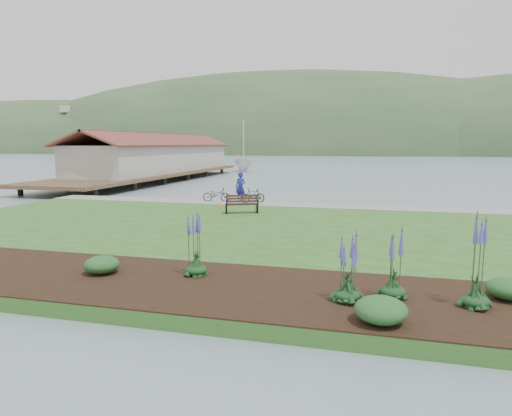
{
  "coord_description": "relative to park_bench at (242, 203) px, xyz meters",
  "views": [
    {
      "loc": [
        4.67,
        -20.9,
        4.18
      ],
      "look_at": [
        -0.56,
        -1.19,
        1.3
      ],
      "focal_mm": 32.0,
      "sensor_mm": 36.0,
      "label": 1
    }
  ],
  "objects": [
    {
      "name": "echium_0",
      "position": [
        6.5,
        -12.99,
        0.24
      ],
      "size": [
        0.62,
        0.62,
        1.78
      ],
      "color": "#133618",
      "rests_on": "garden_bed"
    },
    {
      "name": "echium_1",
      "position": [
        7.57,
        -12.44,
        0.2
      ],
      "size": [
        0.62,
        0.62,
        1.89
      ],
      "color": "#133618",
      "rests_on": "garden_bed"
    },
    {
      "name": "echium_2",
      "position": [
        9.38,
        -12.65,
        0.48
      ],
      "size": [
        0.62,
        0.62,
        2.39
      ],
      "color": "#133618",
      "rests_on": "garden_bed"
    },
    {
      "name": "far_hillside",
      "position": [
        22.42,
        167.21,
        -0.94
      ],
      "size": [
        580.0,
        80.0,
        38.0
      ],
      "primitive_type": null,
      "color": "#33512D",
      "rests_on": "ground"
    },
    {
      "name": "pier_pavilion",
      "position": [
        -17.58,
        24.73,
        1.7
      ],
      "size": [
        8.0,
        36.0,
        5.4
      ],
      "color": "#4C3826",
      "rests_on": "ground"
    },
    {
      "name": "shrub_2",
      "position": [
        10.26,
        -11.8,
        -0.25
      ],
      "size": [
        1.02,
        1.02,
        0.51
      ],
      "primitive_type": "ellipsoid",
      "color": "#1E4C21",
      "rests_on": "garden_bed"
    },
    {
      "name": "shrub_1",
      "position": [
        7.27,
        -14.14,
        -0.22
      ],
      "size": [
        1.11,
        1.11,
        0.56
      ],
      "primitive_type": "ellipsoid",
      "color": "#1E4C21",
      "rests_on": "garden_bed"
    },
    {
      "name": "echium_4",
      "position": [
        2.18,
        -11.86,
        0.41
      ],
      "size": [
        0.62,
        0.62,
        2.22
      ],
      "color": "#133618",
      "rests_on": "garden_bed"
    },
    {
      "name": "lawn",
      "position": [
        2.42,
        -4.79,
        -0.74
      ],
      "size": [
        34.0,
        20.0,
        0.4
      ],
      "primitive_type": "cube",
      "color": "#2B5C20",
      "rests_on": "ground"
    },
    {
      "name": "person",
      "position": [
        -1.51,
        4.71,
        0.6
      ],
      "size": [
        0.93,
        0.73,
        2.28
      ],
      "primitive_type": "imported",
      "rotation": [
        0.0,
        0.0,
        -0.21
      ],
      "color": "navy",
      "rests_on": "lawn"
    },
    {
      "name": "garden_bed",
      "position": [
        5.42,
        -12.59,
        -0.52
      ],
      "size": [
        24.0,
        4.4,
        0.04
      ],
      "primitive_type": "cube",
      "color": "black",
      "rests_on": "lawn"
    },
    {
      "name": "pannier",
      "position": [
        -1.59,
        1.2,
        -0.4
      ],
      "size": [
        0.24,
        0.3,
        0.28
      ],
      "primitive_type": "cube",
      "rotation": [
        0.0,
        0.0,
        0.31
      ],
      "color": "orange",
      "rests_on": "lawn"
    },
    {
      "name": "park_bench",
      "position": [
        0.0,
        0.0,
        0.0
      ],
      "size": [
        1.89,
        1.35,
        1.09
      ],
      "rotation": [
        0.0,
        0.0,
        0.41
      ],
      "color": "black",
      "rests_on": "lawn"
    },
    {
      "name": "bicycle_a",
      "position": [
        -3.08,
        4.41,
        -0.08
      ],
      "size": [
        0.95,
        1.85,
        0.92
      ],
      "primitive_type": "imported",
      "rotation": [
        0.0,
        0.0,
        1.77
      ],
      "color": "black",
      "rests_on": "lawn"
    },
    {
      "name": "ground",
      "position": [
        2.42,
        -2.79,
        -0.94
      ],
      "size": [
        600.0,
        600.0,
        0.0
      ],
      "primitive_type": "plane",
      "color": "slate",
      "rests_on": "ground"
    },
    {
      "name": "shrub_0",
      "position": [
        -0.56,
        -12.38,
        -0.25
      ],
      "size": [
        1.01,
        1.01,
        0.51
      ],
      "primitive_type": "ellipsoid",
      "color": "#1E4C21",
      "rests_on": "garden_bed"
    },
    {
      "name": "bicycle_b",
      "position": [
        -0.61,
        4.41,
        -0.07
      ],
      "size": [
        1.06,
        1.62,
        0.95
      ],
      "primitive_type": "imported",
      "rotation": [
        0.0,
        0.0,
        1.99
      ],
      "color": "black",
      "rests_on": "lawn"
    },
    {
      "name": "sailboat",
      "position": [
        -12.54,
        42.94,
        -0.94
      ],
      "size": [
        13.0,
        13.05,
        24.69
      ],
      "primitive_type": "imported",
      "rotation": [
        0.0,
        0.0,
        0.56
      ],
      "color": "silver",
      "rests_on": "ground"
    },
    {
      "name": "shoreline_path",
      "position": [
        2.42,
        4.11,
        -0.53
      ],
      "size": [
        34.0,
        2.2,
        0.03
      ],
      "primitive_type": "cube",
      "color": "gray",
      "rests_on": "lawn"
    }
  ]
}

